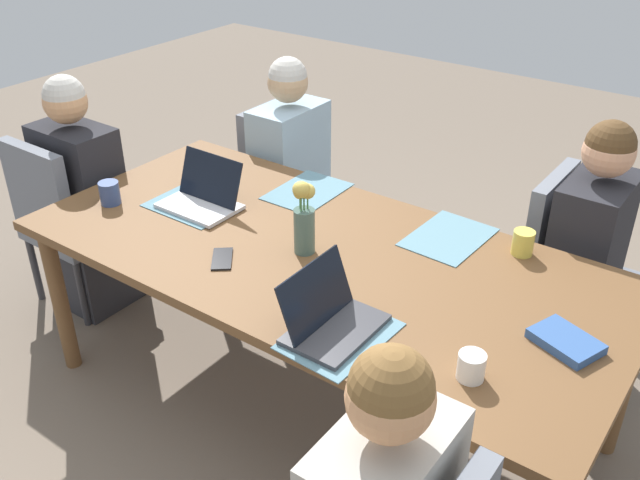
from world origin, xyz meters
name	(u,v)px	position (x,y,z in m)	size (l,w,h in m)	color
ground_plane	(320,403)	(0.00, 0.00, 0.00)	(10.00, 10.00, 0.00)	#756656
dining_table	(320,267)	(0.00, 0.00, 0.69)	(2.30, 1.08, 0.76)	brown
chair_far_left_mid	(568,266)	(0.69, 0.88, 0.50)	(0.44, 0.44, 0.90)	slate
person_far_left_mid	(582,272)	(0.76, 0.82, 0.53)	(0.36, 0.40, 1.19)	#2D2D33
chair_far_left_far	(286,180)	(-0.84, 0.84, 0.50)	(0.44, 0.44, 0.90)	slate
person_far_left_far	(290,183)	(-0.76, 0.78, 0.53)	(0.36, 0.40, 1.19)	#2D2D33
chair_head_left_right_near	(66,216)	(-1.46, -0.11, 0.50)	(0.44, 0.44, 0.90)	slate
person_head_left_right_near	(85,209)	(-1.40, -0.03, 0.53)	(0.40, 0.36, 1.19)	#2D2D33
flower_vase	(304,216)	(-0.05, -0.03, 0.91)	(0.08, 0.09, 0.29)	#4C6B60
placemat_near_left_near	(340,336)	(0.35, -0.38, 0.76)	(0.36, 0.26, 0.00)	slate
placemat_far_left_mid	(449,237)	(0.34, 0.38, 0.76)	(0.36, 0.26, 0.00)	slate
placemat_far_left_far	(307,191)	(-0.34, 0.38, 0.76)	(0.36, 0.26, 0.00)	slate
placemat_head_left_right_near	(192,206)	(-0.65, -0.02, 0.76)	(0.36, 0.26, 0.00)	slate
laptop_near_left_near	(329,318)	(0.31, -0.37, 0.80)	(0.22, 0.32, 0.21)	#38383D
laptop_head_left_right_near	(203,197)	(-0.61, 0.01, 0.80)	(0.32, 0.22, 0.21)	silver
coffee_mug_near_left	(471,366)	(0.76, -0.32, 0.80)	(0.08, 0.08, 0.08)	white
coffee_mug_near_right	(523,243)	(0.62, 0.43, 0.81)	(0.08, 0.08, 0.09)	#DBC64C
coffee_mug_centre_left	(110,193)	(-0.95, -0.20, 0.81)	(0.08, 0.08, 0.10)	#33477A
book_red_cover	(566,341)	(0.94, -0.01, 0.77)	(0.20, 0.14, 0.03)	#335693
phone_black	(222,259)	(-0.26, -0.26, 0.76)	(0.15, 0.07, 0.01)	black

